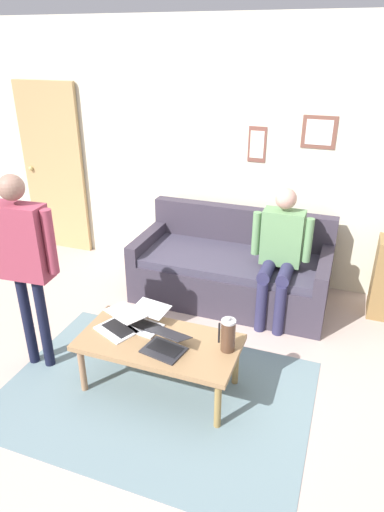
{
  "coord_description": "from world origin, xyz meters",
  "views": [
    {
      "loc": [
        -1.18,
        2.39,
        2.45
      ],
      "look_at": [
        -0.0,
        -0.83,
        0.8
      ],
      "focal_mm": 31.45,
      "sensor_mm": 36.0,
      "label": 1
    }
  ],
  "objects_px": {
    "interior_door": "(54,170)",
    "person_standing": "(23,251)",
    "laptop_center": "(166,344)",
    "coffee_table": "(159,345)",
    "french_press": "(228,335)",
    "couch": "(232,270)",
    "person_seated": "(280,249)",
    "laptop_left": "(146,320)",
    "laptop_right": "(120,324)"
  },
  "relations": [
    {
      "from": "laptop_left",
      "to": "laptop_center",
      "type": "bearing_deg",
      "value": 139.28
    },
    {
      "from": "couch",
      "to": "laptop_center",
      "type": "height_order",
      "value": "couch"
    },
    {
      "from": "coffee_table",
      "to": "laptop_right",
      "type": "distance_m",
      "value": 0.36
    },
    {
      "from": "laptop_center",
      "to": "person_standing",
      "type": "relative_size",
      "value": 0.21
    },
    {
      "from": "laptop_left",
      "to": "laptop_center",
      "type": "distance_m",
      "value": 0.35
    },
    {
      "from": "person_seated",
      "to": "laptop_right",
      "type": "bearing_deg",
      "value": 51.82
    },
    {
      "from": "laptop_center",
      "to": "person_seated",
      "type": "bearing_deg",
      "value": -112.21
    },
    {
      "from": "laptop_center",
      "to": "person_seated",
      "type": "xyz_separation_m",
      "value": [
        -0.56,
        -1.37,
        0.25
      ]
    },
    {
      "from": "interior_door",
      "to": "laptop_left",
      "type": "bearing_deg",
      "value": 138.39
    },
    {
      "from": "laptop_left",
      "to": "person_standing",
      "type": "bearing_deg",
      "value": 14.7
    },
    {
      "from": "interior_door",
      "to": "french_press",
      "type": "xyz_separation_m",
      "value": [
        -2.79,
        1.95,
        -0.46
      ]
    },
    {
      "from": "person_standing",
      "to": "person_seated",
      "type": "distance_m",
      "value": 2.21
    },
    {
      "from": "laptop_right",
      "to": "person_seated",
      "type": "bearing_deg",
      "value": -128.18
    },
    {
      "from": "interior_door",
      "to": "person_standing",
      "type": "height_order",
      "value": "interior_door"
    },
    {
      "from": "interior_door",
      "to": "laptop_center",
      "type": "bearing_deg",
      "value": 138.49
    },
    {
      "from": "interior_door",
      "to": "person_seated",
      "type": "relative_size",
      "value": 1.6
    },
    {
      "from": "person_standing",
      "to": "interior_door",
      "type": "bearing_deg",
      "value": -59.67
    },
    {
      "from": "coffee_table",
      "to": "french_press",
      "type": "relative_size",
      "value": 4.28
    },
    {
      "from": "coffee_table",
      "to": "person_standing",
      "type": "height_order",
      "value": "person_standing"
    },
    {
      "from": "laptop_center",
      "to": "french_press",
      "type": "bearing_deg",
      "value": -160.82
    },
    {
      "from": "laptop_right",
      "to": "french_press",
      "type": "height_order",
      "value": "french_press"
    },
    {
      "from": "couch",
      "to": "person_standing",
      "type": "xyz_separation_m",
      "value": [
        1.2,
        1.6,
        0.73
      ]
    },
    {
      "from": "french_press",
      "to": "person_standing",
      "type": "relative_size",
      "value": 0.17
    },
    {
      "from": "french_press",
      "to": "interior_door",
      "type": "bearing_deg",
      "value": -34.93
    },
    {
      "from": "laptop_right",
      "to": "person_seated",
      "type": "height_order",
      "value": "person_seated"
    },
    {
      "from": "laptop_right",
      "to": "couch",
      "type": "bearing_deg",
      "value": -108.22
    },
    {
      "from": "laptop_left",
      "to": "couch",
      "type": "bearing_deg",
      "value": -103.26
    },
    {
      "from": "coffee_table",
      "to": "interior_door",
      "type": "bearing_deg",
      "value": -41.53
    },
    {
      "from": "french_press",
      "to": "coffee_table",
      "type": "bearing_deg",
      "value": 7.73
    },
    {
      "from": "coffee_table",
      "to": "laptop_center",
      "type": "bearing_deg",
      "value": 139.08
    },
    {
      "from": "laptop_left",
      "to": "laptop_right",
      "type": "bearing_deg",
      "value": 35.19
    },
    {
      "from": "french_press",
      "to": "laptop_left",
      "type": "bearing_deg",
      "value": -6.79
    },
    {
      "from": "coffee_table",
      "to": "laptop_center",
      "type": "xyz_separation_m",
      "value": [
        -0.09,
        0.08,
        0.09
      ]
    },
    {
      "from": "interior_door",
      "to": "french_press",
      "type": "distance_m",
      "value": 3.43
    },
    {
      "from": "interior_door",
      "to": "couch",
      "type": "height_order",
      "value": "interior_door"
    },
    {
      "from": "laptop_center",
      "to": "laptop_right",
      "type": "xyz_separation_m",
      "value": [
        0.43,
        -0.11,
        0.0
      ]
    },
    {
      "from": "laptop_left",
      "to": "laptop_center",
      "type": "xyz_separation_m",
      "value": [
        -0.27,
        0.23,
        -0.0
      ]
    },
    {
      "from": "couch",
      "to": "person_standing",
      "type": "distance_m",
      "value": 2.13
    },
    {
      "from": "coffee_table",
      "to": "laptop_right",
      "type": "xyz_separation_m",
      "value": [
        0.34,
        -0.03,
        0.09
      ]
    },
    {
      "from": "french_press",
      "to": "person_standing",
      "type": "height_order",
      "value": "person_standing"
    },
    {
      "from": "french_press",
      "to": "couch",
      "type": "bearing_deg",
      "value": -75.96
    },
    {
      "from": "laptop_center",
      "to": "coffee_table",
      "type": "bearing_deg",
      "value": -40.92
    },
    {
      "from": "couch",
      "to": "person_standing",
      "type": "relative_size",
      "value": 1.2
    },
    {
      "from": "couch",
      "to": "coffee_table",
      "type": "relative_size",
      "value": 1.62
    },
    {
      "from": "couch",
      "to": "person_seated",
      "type": "relative_size",
      "value": 1.52
    },
    {
      "from": "person_standing",
      "to": "laptop_left",
      "type": "bearing_deg",
      "value": -165.3
    },
    {
      "from": "coffee_table",
      "to": "person_seated",
      "type": "bearing_deg",
      "value": -116.63
    },
    {
      "from": "laptop_left",
      "to": "person_seated",
      "type": "distance_m",
      "value": 1.43
    },
    {
      "from": "coffee_table",
      "to": "laptop_left",
      "type": "distance_m",
      "value": 0.25
    },
    {
      "from": "laptop_center",
      "to": "laptop_right",
      "type": "distance_m",
      "value": 0.45
    }
  ]
}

